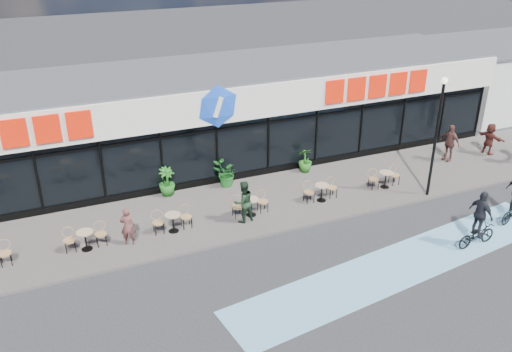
% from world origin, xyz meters
% --- Properties ---
extents(ground, '(120.00, 120.00, 0.00)m').
position_xyz_m(ground, '(0.00, 0.00, 0.00)').
color(ground, '#28282B').
rests_on(ground, ground).
extents(sidewalk, '(44.00, 5.00, 0.10)m').
position_xyz_m(sidewalk, '(0.00, 4.50, 0.05)').
color(sidewalk, '#514C48').
rests_on(sidewalk, ground).
extents(bike_lane, '(14.17, 4.13, 0.01)m').
position_xyz_m(bike_lane, '(4.00, -1.50, 0.01)').
color(bike_lane, '#6CABCC').
rests_on(bike_lane, ground).
extents(building, '(30.60, 6.57, 4.75)m').
position_xyz_m(building, '(-0.00, 9.93, 2.34)').
color(building, black).
rests_on(building, ground).
extents(neighbour_building, '(9.20, 7.20, 4.11)m').
position_xyz_m(neighbour_building, '(20.50, 11.00, 2.06)').
color(neighbour_building, silver).
rests_on(neighbour_building, ground).
extents(lamp_post, '(0.28, 0.28, 5.22)m').
position_xyz_m(lamp_post, '(8.01, 2.30, 3.20)').
color(lamp_post, black).
rests_on(lamp_post, sidewalk).
extents(bistro_set_2, '(1.54, 0.62, 0.90)m').
position_xyz_m(bistro_set_2, '(-6.23, 3.71, 0.56)').
color(bistro_set_2, tan).
rests_on(bistro_set_2, sidewalk).
extents(bistro_set_3, '(1.54, 0.62, 0.90)m').
position_xyz_m(bistro_set_3, '(-2.99, 3.71, 0.56)').
color(bistro_set_3, tan).
rests_on(bistro_set_3, sidewalk).
extents(bistro_set_4, '(1.54, 0.62, 0.90)m').
position_xyz_m(bistro_set_4, '(0.24, 3.71, 0.56)').
color(bistro_set_4, tan).
rests_on(bistro_set_4, sidewalk).
extents(bistro_set_5, '(1.54, 0.62, 0.90)m').
position_xyz_m(bistro_set_5, '(3.48, 3.71, 0.56)').
color(bistro_set_5, tan).
rests_on(bistro_set_5, sidewalk).
extents(bistro_set_6, '(1.54, 0.62, 0.90)m').
position_xyz_m(bistro_set_6, '(6.71, 3.71, 0.56)').
color(bistro_set_6, tan).
rests_on(bistro_set_6, sidewalk).
extents(potted_plant_left, '(0.94, 0.94, 1.27)m').
position_xyz_m(potted_plant_left, '(-2.43, 6.70, 0.74)').
color(potted_plant_left, '#1D601B').
rests_on(potted_plant_left, sidewalk).
extents(potted_plant_mid, '(1.10, 0.97, 1.16)m').
position_xyz_m(potted_plant_mid, '(0.19, 6.50, 0.68)').
color(potted_plant_mid, '#1D6822').
rests_on(potted_plant_mid, sidewalk).
extents(potted_plant_right, '(0.71, 0.71, 1.16)m').
position_xyz_m(potted_plant_right, '(4.22, 6.52, 0.68)').
color(potted_plant_right, '#25631C').
rests_on(potted_plant_right, sidewalk).
extents(patron_left, '(0.63, 0.51, 1.49)m').
position_xyz_m(patron_left, '(-4.73, 3.39, 0.85)').
color(patron_left, brown).
rests_on(patron_left, sidewalk).
extents(patron_right, '(0.95, 0.80, 1.74)m').
position_xyz_m(patron_right, '(-0.22, 3.29, 0.97)').
color(patron_right, '#1B301E').
rests_on(patron_right, sidewalk).
extents(pedestrian_a, '(0.71, 1.17, 1.86)m').
position_xyz_m(pedestrian_a, '(11.33, 4.93, 1.03)').
color(pedestrian_a, '#54312B').
rests_on(pedestrian_a, sidewalk).
extents(pedestrian_b, '(0.71, 1.56, 1.62)m').
position_xyz_m(pedestrian_b, '(13.81, 4.81, 0.91)').
color(pedestrian_b, '#50221C').
rests_on(pedestrian_b, sidewalk).
extents(cyclist_a, '(1.73, 1.07, 2.23)m').
position_xyz_m(cyclist_a, '(7.10, -1.56, 0.87)').
color(cyclist_a, black).
rests_on(cyclist_a, ground).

